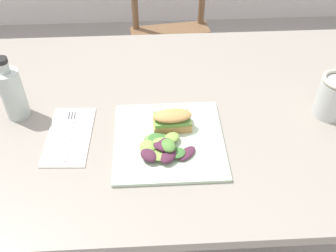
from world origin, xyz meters
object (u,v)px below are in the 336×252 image
Objects in this scene: chair_wooden_far at (173,40)px; mason_jar_iced_tea at (333,98)px; plate_lunch at (169,141)px; fork_on_napkin at (70,131)px; sandwich_half_front at (172,120)px; bottle_cold_brew at (13,96)px; dining_table at (176,142)px.

mason_jar_iced_tea is at bearing -66.71° from chair_wooden_far.
fork_on_napkin is (-0.27, 0.05, 0.00)m from plate_lunch.
sandwich_half_front reaches higher than fork_on_napkin.
fork_on_napkin is at bearing 169.09° from plate_lunch.
fork_on_napkin is at bearing -27.62° from bottle_cold_brew.
plate_lunch is 1.56× the size of fork_on_napkin.
chair_wooden_far is 8.24× the size of sandwich_half_front.
dining_table is 4.38× the size of plate_lunch.
bottle_cold_brew is at bearing 152.38° from fork_on_napkin.
bottle_cold_brew reaches higher than sandwich_half_front.
dining_table is 1.45× the size of chair_wooden_far.
sandwich_half_front is at bearing -94.02° from chair_wooden_far.
dining_table is at bearing 175.92° from mason_jar_iced_tea.
fork_on_napkin reaches higher than dining_table.
fork_on_napkin is at bearing 178.57° from sandwich_half_front.
mason_jar_iced_tea reaches higher than dining_table.
bottle_cold_brew is (-0.15, 0.08, 0.06)m from fork_on_napkin.
bottle_cold_brew is (-0.42, 0.13, 0.06)m from plate_lunch.
dining_table is 0.18m from sandwich_half_front.
chair_wooden_far is at bearing 85.49° from plate_lunch.
mason_jar_iced_tea reaches higher than sandwich_half_front.
dining_table is 0.87m from chair_wooden_far.
bottle_cold_brew reaches higher than chair_wooden_far.
sandwich_half_front is 0.28m from fork_on_napkin.
fork_on_napkin is at bearing -176.90° from mason_jar_iced_tea.
sandwich_half_front is at bearing -102.53° from dining_table.
mason_jar_iced_tea is (0.88, -0.04, -0.01)m from bottle_cold_brew.
fork_on_napkin is 1.49× the size of mason_jar_iced_tea.
chair_wooden_far is 3.02× the size of plate_lunch.
bottle_cold_brew reaches higher than mason_jar_iced_tea.
mason_jar_iced_tea is at bearing -2.61° from bottle_cold_brew.
fork_on_napkin is at bearing -110.32° from chair_wooden_far.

